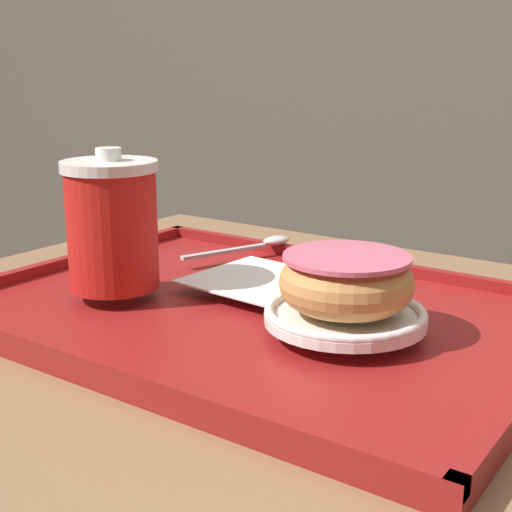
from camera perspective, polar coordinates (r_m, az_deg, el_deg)
cafe_table at (r=0.72m, az=1.18°, el=-19.69°), size 0.86×0.73×0.74m
serving_tray at (r=0.67m, az=0.00°, el=-4.68°), size 0.53×0.38×0.02m
napkin_paper at (r=0.71m, az=0.88°, el=-2.03°), size 0.16×0.13×0.00m
coffee_cup_front at (r=0.70m, az=-11.44°, el=2.53°), size 0.09×0.09×0.14m
plate_with_chocolate_donut at (r=0.61m, az=7.14°, el=-4.69°), size 0.14×0.14×0.01m
donut_chocolate_glazed at (r=0.60m, az=7.23°, el=-1.99°), size 0.11×0.11×0.05m
spoon at (r=0.85m, az=0.45°, el=1.01°), size 0.07×0.14×0.01m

